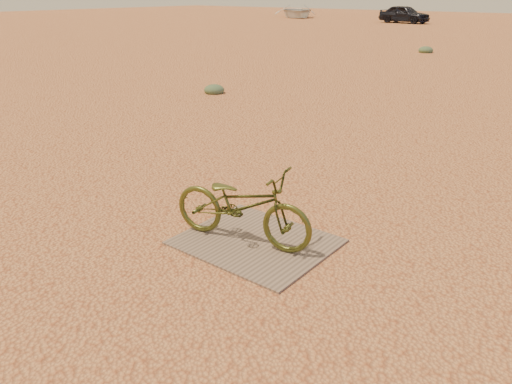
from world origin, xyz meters
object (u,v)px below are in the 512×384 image
Objects in this scene: car at (404,14)px; boat_near_left at (297,11)px; bicycle at (242,205)px; plywood_board at (256,242)px.

car reaches higher than boat_near_left.
car is at bearing -47.64° from boat_near_left.
bicycle is 0.39× the size of car.
plywood_board is at bearing -66.07° from bicycle.
bicycle is at bearing -151.36° from car.
boat_near_left is at bearing 21.88° from bicycle.
bicycle is (-0.12, -0.08, 0.41)m from plywood_board.
bicycle is 38.51m from car.
bicycle reaches higher than plywood_board.
car is 11.37m from boat_near_left.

